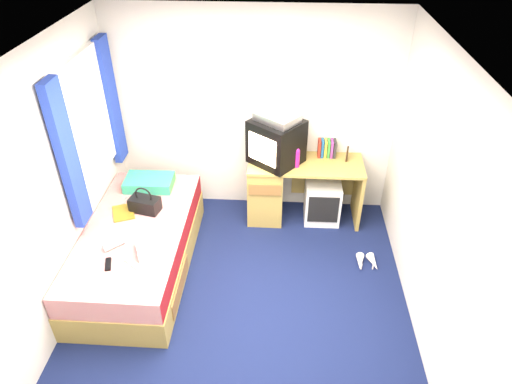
# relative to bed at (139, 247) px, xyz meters

# --- Properties ---
(ground) EXTENTS (3.40, 3.40, 0.00)m
(ground) POSITION_rel_bed_xyz_m (1.10, -0.43, -0.27)
(ground) COLOR #0C1438
(ground) RESTS_ON ground
(room_shell) EXTENTS (3.40, 3.40, 3.40)m
(room_shell) POSITION_rel_bed_xyz_m (1.10, -0.43, 1.18)
(room_shell) COLOR white
(room_shell) RESTS_ON ground
(bed) EXTENTS (1.01, 2.00, 0.54)m
(bed) POSITION_rel_bed_xyz_m (0.00, 0.00, 0.00)
(bed) COLOR #AC9347
(bed) RESTS_ON ground
(pillow) EXTENTS (0.53, 0.35, 0.11)m
(pillow) POSITION_rel_bed_xyz_m (-0.03, 0.71, 0.33)
(pillow) COLOR teal
(pillow) RESTS_ON bed
(desk) EXTENTS (1.30, 0.55, 0.75)m
(desk) POSITION_rel_bed_xyz_m (1.44, 1.01, 0.14)
(desk) COLOR #AC9347
(desk) RESTS_ON ground
(storage_cube) EXTENTS (0.41, 0.41, 0.51)m
(storage_cube) POSITION_rel_bed_xyz_m (1.93, 0.97, -0.01)
(storage_cube) COLOR white
(storage_cube) RESTS_ON ground
(crt_tv) EXTENTS (0.68, 0.68, 0.50)m
(crt_tv) POSITION_rel_bed_xyz_m (1.37, 1.01, 0.73)
(crt_tv) COLOR black
(crt_tv) RESTS_ON desk
(vcr) EXTENTS (0.54, 0.52, 0.08)m
(vcr) POSITION_rel_bed_xyz_m (1.37, 1.01, 1.03)
(vcr) COLOR #BEBDC0
(vcr) RESTS_ON crt_tv
(book_row) EXTENTS (0.20, 0.13, 0.20)m
(book_row) POSITION_rel_bed_xyz_m (1.95, 1.17, 0.58)
(book_row) COLOR maroon
(book_row) RESTS_ON desk
(picture_frame) EXTENTS (0.04, 0.12, 0.14)m
(picture_frame) POSITION_rel_bed_xyz_m (2.18, 1.11, 0.55)
(picture_frame) COLOR black
(picture_frame) RESTS_ON desk
(pink_water_bottle) EXTENTS (0.07, 0.07, 0.20)m
(pink_water_bottle) POSITION_rel_bed_xyz_m (1.60, 0.91, 0.58)
(pink_water_bottle) COLOR #BE1A80
(pink_water_bottle) RESTS_ON desk
(aerosol_can) EXTENTS (0.06, 0.06, 0.17)m
(aerosol_can) POSITION_rel_bed_xyz_m (1.57, 1.04, 0.57)
(aerosol_can) COLOR white
(aerosol_can) RESTS_ON desk
(handbag) EXTENTS (0.34, 0.24, 0.29)m
(handbag) POSITION_rel_bed_xyz_m (0.04, 0.28, 0.36)
(handbag) COLOR black
(handbag) RESTS_ON bed
(towel) EXTENTS (0.40, 0.37, 0.11)m
(towel) POSITION_rel_bed_xyz_m (0.29, -0.33, 0.33)
(towel) COLOR white
(towel) RESTS_ON bed
(magazine) EXTENTS (0.30, 0.34, 0.01)m
(magazine) POSITION_rel_bed_xyz_m (-0.18, 0.22, 0.28)
(magazine) COLOR gold
(magazine) RESTS_ON bed
(water_bottle) EXTENTS (0.19, 0.19, 0.07)m
(water_bottle) POSITION_rel_bed_xyz_m (-0.11, -0.31, 0.31)
(water_bottle) COLOR silver
(water_bottle) RESTS_ON bed
(colour_swatch_fan) EXTENTS (0.21, 0.18, 0.01)m
(colour_swatch_fan) POSITION_rel_bed_xyz_m (0.14, -0.53, 0.28)
(colour_swatch_fan) COLOR #FEF438
(colour_swatch_fan) RESTS_ON bed
(remote_control) EXTENTS (0.09, 0.17, 0.02)m
(remote_control) POSITION_rel_bed_xyz_m (-0.08, -0.55, 0.28)
(remote_control) COLOR black
(remote_control) RESTS_ON bed
(window_assembly) EXTENTS (0.11, 1.42, 1.40)m
(window_assembly) POSITION_rel_bed_xyz_m (-0.45, 0.47, 1.15)
(window_assembly) COLOR silver
(window_assembly) RESTS_ON room_shell
(white_heels) EXTENTS (0.27, 0.24, 0.09)m
(white_heels) POSITION_rel_bed_xyz_m (2.38, 0.17, -0.23)
(white_heels) COLOR white
(white_heels) RESTS_ON ground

